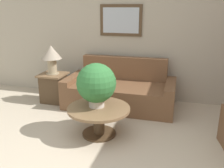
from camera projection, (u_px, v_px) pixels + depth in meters
name	position (u px, v px, depth m)	size (l,w,h in m)	color
wall_back	(137.00, 36.00, 4.99)	(7.12, 0.09, 2.60)	#B2A893
couch_main	(120.00, 92.00, 4.83)	(2.07, 0.97, 0.91)	brown
coffee_table	(99.00, 115.00, 3.72)	(0.93, 0.93, 0.44)	#4C3823
side_table	(54.00, 87.00, 5.06)	(0.51, 0.51, 0.58)	#4C3823
table_lamp	(51.00, 55.00, 4.86)	(0.40, 0.40, 0.57)	tan
potted_plant_on_table	(96.00, 84.00, 3.62)	(0.58, 0.58, 0.66)	beige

